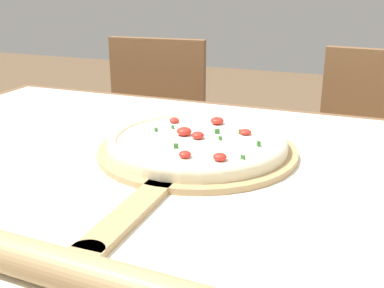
{
  "coord_description": "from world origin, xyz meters",
  "views": [
    {
      "loc": [
        0.37,
        -0.78,
        1.12
      ],
      "look_at": [
        0.06,
        0.04,
        0.8
      ],
      "focal_mm": 45.0,
      "sensor_mm": 36.0,
      "label": 1
    }
  ],
  "objects_px": {
    "pizza": "(197,142)",
    "rolling_pin": "(111,283)",
    "chair_right": "(369,167)",
    "chair_left": "(151,139)",
    "pizza_peel": "(193,154)"
  },
  "relations": [
    {
      "from": "pizza",
      "to": "rolling_pin",
      "type": "height_order",
      "value": "rolling_pin"
    },
    {
      "from": "pizza",
      "to": "chair_right",
      "type": "bearing_deg",
      "value": 65.49
    },
    {
      "from": "rolling_pin",
      "to": "chair_left",
      "type": "height_order",
      "value": "chair_left"
    },
    {
      "from": "pizza",
      "to": "pizza_peel",
      "type": "bearing_deg",
      "value": -90.23
    },
    {
      "from": "pizza",
      "to": "chair_right",
      "type": "height_order",
      "value": "chair_right"
    },
    {
      "from": "pizza_peel",
      "to": "pizza",
      "type": "height_order",
      "value": "pizza"
    },
    {
      "from": "pizza_peel",
      "to": "chair_right",
      "type": "xyz_separation_m",
      "value": [
        0.34,
        0.76,
        -0.27
      ]
    },
    {
      "from": "pizza_peel",
      "to": "rolling_pin",
      "type": "height_order",
      "value": "rolling_pin"
    },
    {
      "from": "pizza",
      "to": "chair_left",
      "type": "xyz_separation_m",
      "value": [
        -0.46,
        0.73,
        -0.29
      ]
    },
    {
      "from": "chair_left",
      "to": "pizza_peel",
      "type": "bearing_deg",
      "value": -63.85
    },
    {
      "from": "pizza_peel",
      "to": "rolling_pin",
      "type": "distance_m",
      "value": 0.45
    },
    {
      "from": "rolling_pin",
      "to": "chair_left",
      "type": "xyz_separation_m",
      "value": [
        -0.54,
        1.2,
        -0.29
      ]
    },
    {
      "from": "pizza",
      "to": "chair_right",
      "type": "xyz_separation_m",
      "value": [
        0.33,
        0.73,
        -0.29
      ]
    },
    {
      "from": "rolling_pin",
      "to": "chair_right",
      "type": "bearing_deg",
      "value": 77.8
    },
    {
      "from": "pizza",
      "to": "chair_left",
      "type": "relative_size",
      "value": 0.4
    }
  ]
}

